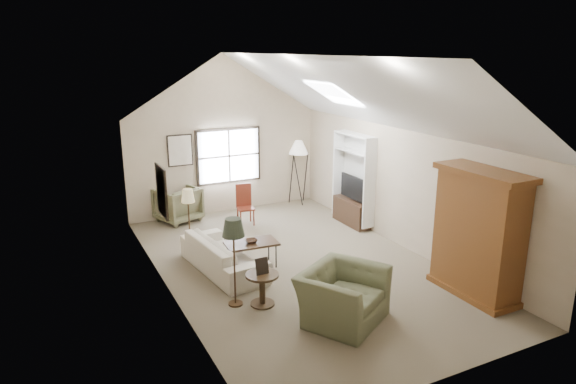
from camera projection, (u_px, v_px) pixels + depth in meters
name	position (u px, v px, depth m)	size (l,w,h in m)	color
room_shell	(298.00, 100.00, 9.17)	(5.01, 8.01, 4.00)	#6E634E
window	(229.00, 156.00, 13.09)	(1.72, 0.08, 1.42)	black
skylight	(334.00, 93.00, 10.50)	(0.80, 1.20, 0.52)	white
wall_art	(171.00, 169.00, 10.42)	(1.97, 3.71, 0.88)	black
armoire	(478.00, 234.00, 8.62)	(0.60, 1.50, 2.20)	brown
tv_alcove	(353.00, 178.00, 12.12)	(0.32, 1.30, 2.10)	white
media_console	(352.00, 212.00, 12.34)	(0.34, 1.18, 0.60)	#382316
tv_panel	(352.00, 187.00, 12.17)	(0.05, 0.90, 0.55)	black
sofa	(223.00, 254.00, 9.77)	(2.20, 0.86, 0.64)	beige
armchair_near	(342.00, 296.00, 7.94)	(1.27, 1.11, 0.83)	#535D41
armchair_far	(178.00, 204.00, 12.52)	(0.91, 0.94, 0.85)	#6F704F
coffee_table	(252.00, 255.00, 9.92)	(0.99, 0.55, 0.51)	#352115
bowl	(251.00, 241.00, 9.84)	(0.24, 0.24, 0.06)	#3B2618
side_table	(262.00, 289.00, 8.45)	(0.55, 0.55, 0.55)	#382917
side_chair	(245.00, 205.00, 12.27)	(0.38, 0.38, 0.97)	maroon
tripod_lamp	(298.00, 172.00, 13.84)	(0.51, 0.51, 1.77)	white
dark_lamp	(234.00, 262.00, 8.32)	(0.37, 0.37, 1.54)	black
tan_lamp	(189.00, 220.00, 10.57)	(0.28, 0.28, 1.38)	tan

